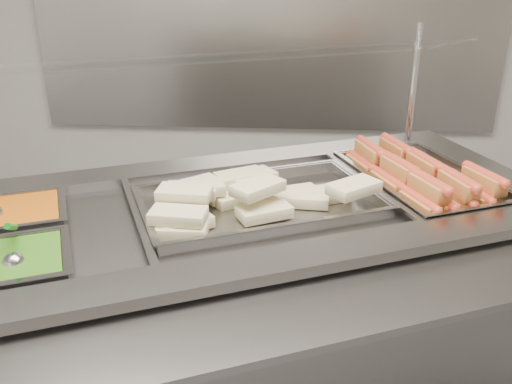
# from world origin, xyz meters

# --- Properties ---
(back_panel) EXTENTS (3.00, 0.04, 1.20)m
(back_panel) POSITION_xyz_m (0.00, 2.45, 1.20)
(back_panel) COLOR #A6A19C
(back_panel) RESTS_ON ground
(steam_counter) EXTENTS (2.25, 1.64, 0.98)m
(steam_counter) POSITION_xyz_m (0.02, 0.37, 0.49)
(steam_counter) COLOR slate
(steam_counter) RESTS_ON ground
(tray_rail) EXTENTS (1.92, 1.11, 0.06)m
(tray_rail) POSITION_xyz_m (0.23, -0.14, 0.93)
(tray_rail) COLOR gray
(tray_rail) RESTS_ON steam_counter
(sneeze_guard) EXTENTS (1.78, 1.00, 0.48)m
(sneeze_guard) POSITION_xyz_m (-0.08, 0.59, 1.38)
(sneeze_guard) COLOR silver
(sneeze_guard) RESTS_ON steam_counter
(pan_hotdogs) EXTENTS (0.58, 0.70, 0.11)m
(pan_hotdogs) POSITION_xyz_m (0.64, 0.64, 0.94)
(pan_hotdogs) COLOR gray
(pan_hotdogs) RESTS_ON steam_counter
(pan_wraps) EXTENTS (0.85, 0.69, 0.08)m
(pan_wraps) POSITION_xyz_m (0.08, 0.40, 0.95)
(pan_wraps) COLOR gray
(pan_wraps) RESTS_ON steam_counter
(pan_beans) EXTENTS (0.40, 0.37, 0.11)m
(pan_beans) POSITION_xyz_m (-0.69, 0.24, 0.94)
(pan_beans) COLOR gray
(pan_beans) RESTS_ON steam_counter
(pan_peas) EXTENTS (0.40, 0.37, 0.11)m
(pan_peas) POSITION_xyz_m (-0.57, -0.05, 0.94)
(pan_peas) COLOR gray
(pan_peas) RESTS_ON steam_counter
(hotdogs_in_buns) EXTENTS (0.49, 0.61, 0.13)m
(hotdogs_in_buns) POSITION_xyz_m (0.62, 0.62, 0.99)
(hotdogs_in_buns) COLOR brown
(hotdogs_in_buns) RESTS_ON pan_hotdogs
(tortilla_wraps) EXTENTS (0.71, 0.47, 0.11)m
(tortilla_wraps) POSITION_xyz_m (0.02, 0.38, 1.00)
(tortilla_wraps) COLOR beige
(tortilla_wraps) RESTS_ON pan_wraps
(serving_spoon) EXTENTS (0.11, 0.19, 0.14)m
(serving_spoon) POSITION_xyz_m (-0.54, -0.04, 0.99)
(serving_spoon) COLOR silver
(serving_spoon) RESTS_ON pan_peas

